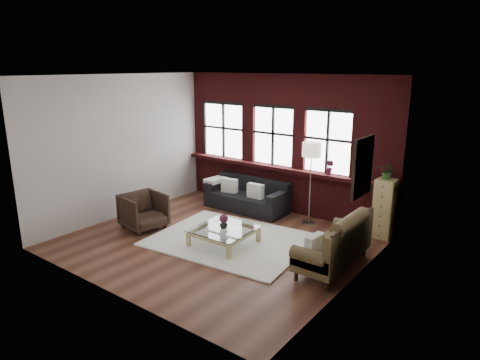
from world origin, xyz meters
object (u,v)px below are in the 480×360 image
Objects in this scene: vintage_settee at (334,242)px; floor_lamp at (310,181)px; armchair at (144,211)px; coffee_table at (224,237)px; dark_sofa at (246,195)px; drawer_chest at (384,209)px; vase at (224,224)px.

floor_lamp is at bearing 129.00° from vintage_settee.
armchair is 0.78× the size of coffee_table.
dark_sofa is at bearing 152.18° from vintage_settee.
floor_lamp is (-1.56, -0.20, 0.37)m from drawer_chest.
coffee_table is (1.94, 0.32, -0.21)m from armchair.
floor_lamp is (0.74, 2.05, 0.81)m from coffee_table.
vintage_settee is 0.92× the size of floor_lamp.
vintage_settee is 4.09m from armchair.
dark_sofa is 1.87× the size of coffee_table.
dark_sofa is at bearing -177.08° from floor_lamp.
drawer_chest is (3.21, 0.29, 0.24)m from dark_sofa.
armchair is at bearing -138.53° from floor_lamp.
coffee_table is at bearing 135.00° from vase.
vintage_settee is at bearing -71.03° from armchair.
armchair is at bearing -170.02° from vintage_settee.
dark_sofa is at bearing -174.88° from drawer_chest.
floor_lamp is at bearing -172.59° from drawer_chest.
armchair reaches higher than vase.
dark_sofa is 1.67× the size of drawer_chest.
coffee_table is at bearing -109.93° from floor_lamp.
drawer_chest is 0.62× the size of floor_lamp.
armchair is 1.96m from vase.
vase is 3.23m from drawer_chest.
drawer_chest is at bearing 44.34° from coffee_table.
vintage_settee is at bearing -96.66° from drawer_chest.
coffee_table is 0.89× the size of drawer_chest.
floor_lamp reaches higher than vintage_settee.
coffee_table is 3.25m from drawer_chest.
dark_sofa is 12.36× the size of vase.
drawer_chest is (2.31, 2.25, 0.43)m from coffee_table.
armchair is at bearing -114.41° from dark_sofa.
vintage_settee is 1.88m from drawer_chest.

